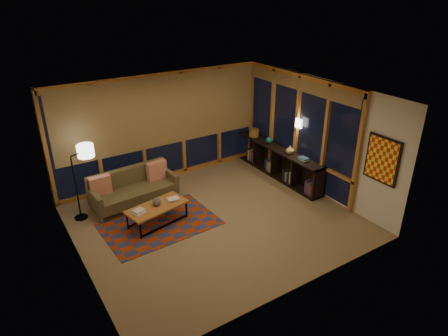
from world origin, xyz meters
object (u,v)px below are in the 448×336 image
coffee_table (157,215)px  floor_lamp (76,185)px  sofa (134,188)px  bookshelf (277,161)px

coffee_table → floor_lamp: bearing=128.8°
floor_lamp → coffee_table: bearing=-62.6°
coffee_table → floor_lamp: size_ratio=0.80×
sofa → bookshelf: (3.66, -0.58, -0.00)m
bookshelf → coffee_table: bearing=-172.7°
bookshelf → floor_lamp: bearing=172.6°
sofa → floor_lamp: size_ratio=1.20×
coffee_table → floor_lamp: 1.79m
floor_lamp → bookshelf: bearing=-30.3°
coffee_table → bookshelf: 3.59m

